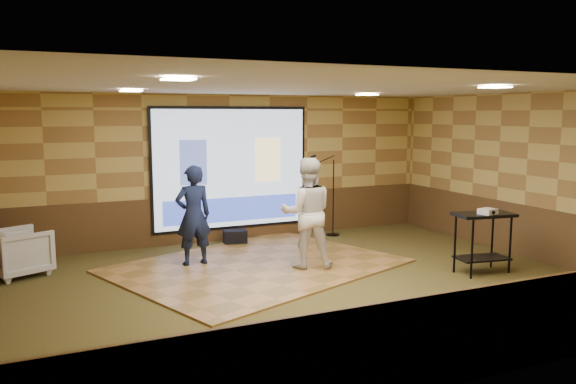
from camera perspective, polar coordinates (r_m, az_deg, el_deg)
name	(u,v)px	position (r m, az deg, el deg)	size (l,w,h in m)	color
ground	(303,285)	(8.72, 1.55, -9.44)	(9.00, 9.00, 0.00)	#303A1A
room_shell	(304,149)	(8.34, 1.61, 4.42)	(9.04, 7.04, 3.02)	tan
wainscot_back	(231,217)	(11.76, -5.77, -2.55)	(9.00, 0.04, 0.95)	#493518
wainscot_front	(459,337)	(5.80, 17.01, -13.94)	(9.00, 0.04, 0.95)	#493518
wainscot_right	(522,230)	(11.23, 22.71, -3.62)	(0.04, 7.00, 0.95)	#493518
projector_screen	(231,169)	(11.58, -5.77, 2.29)	(3.32, 0.06, 2.52)	black
downlight_nw	(131,91)	(9.42, -15.68, 9.87)	(0.32, 0.32, 0.02)	#FFE5BF
downlight_ne	(367,95)	(10.97, 8.04, 9.76)	(0.32, 0.32, 0.02)	#FFE5BF
downlight_sw	(178,79)	(6.18, -11.10, 11.18)	(0.32, 0.32, 0.02)	#FFE5BF
downlight_se	(495,87)	(8.36, 20.28, 9.96)	(0.32, 0.32, 0.02)	#FFE5BF
dance_floor	(257,266)	(9.75, -3.14, -7.48)	(4.52, 3.44, 0.03)	#A2703B
player_left	(193,215)	(9.72, -9.60, -2.34)	(0.63, 0.41, 1.72)	#131C3D
player_right	(307,213)	(9.41, 1.93, -2.13)	(0.90, 0.70, 1.86)	silver
av_table	(483,231)	(9.75, 19.21, -3.73)	(0.95, 0.50, 1.00)	black
projector	(488,211)	(9.61, 19.63, -1.87)	(0.26, 0.22, 0.09)	silver
mic_stand	(331,213)	(12.11, 4.37, -2.14)	(0.69, 0.28, 1.76)	black
banquet_chair	(19,252)	(10.11, -25.62, -5.53)	(0.82, 0.85, 0.77)	gray
duffel_bag	(235,237)	(11.38, -5.41, -4.59)	(0.46, 0.31, 0.29)	black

